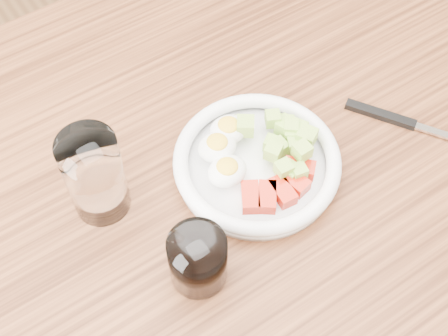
{
  "coord_description": "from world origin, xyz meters",
  "views": [
    {
      "loc": [
        -0.25,
        -0.36,
        1.47
      ],
      "look_at": [
        -0.01,
        0.01,
        0.8
      ],
      "focal_mm": 50.0,
      "sensor_mm": 36.0,
      "label": 1
    }
  ],
  "objects": [
    {
      "name": "fork",
      "position": [
        0.25,
        -0.05,
        0.77
      ],
      "size": [
        0.13,
        0.19,
        0.01
      ],
      "color": "black",
      "rests_on": "dining_table"
    },
    {
      "name": "water_glass",
      "position": [
        -0.16,
        0.07,
        0.84
      ],
      "size": [
        0.07,
        0.07,
        0.13
      ],
      "primitive_type": "cylinder",
      "color": "white",
      "rests_on": "dining_table"
    },
    {
      "name": "dining_table",
      "position": [
        0.0,
        0.0,
        0.67
      ],
      "size": [
        1.5,
        0.9,
        0.77
      ],
      "color": "brown",
      "rests_on": "ground"
    },
    {
      "name": "bowl",
      "position": [
        0.04,
        0.0,
        0.79
      ],
      "size": [
        0.22,
        0.22,
        0.05
      ],
      "color": "white",
      "rests_on": "dining_table"
    },
    {
      "name": "coffee_glass",
      "position": [
        -0.11,
        -0.08,
        0.81
      ],
      "size": [
        0.07,
        0.07,
        0.08
      ],
      "color": "white",
      "rests_on": "dining_table"
    }
  ]
}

